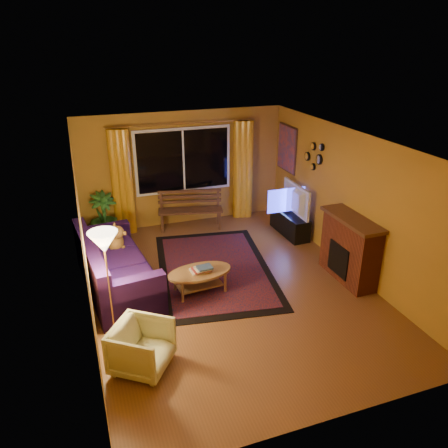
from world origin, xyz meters
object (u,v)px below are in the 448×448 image
object	(u,v)px
sofa	(116,264)
armchair	(142,345)
bench	(191,219)
coffee_table	(200,281)
tv_console	(290,224)
floor_lamp	(109,284)

from	to	relation	value
sofa	armchair	xyz separation A→B (m)	(0.07, -2.05, -0.11)
bench	coffee_table	world-z (taller)	bench
tv_console	floor_lamp	bearing A→B (deg)	-152.78
bench	sofa	bearing A→B (deg)	-119.64
sofa	tv_console	world-z (taller)	sofa
sofa	coffee_table	xyz separation A→B (m)	(1.27, -0.56, -0.27)
bench	armchair	distance (m)	4.43
coffee_table	armchair	bearing A→B (deg)	-129.00
sofa	floor_lamp	xyz separation A→B (m)	(-0.21, -1.17, 0.34)
bench	tv_console	xyz separation A→B (m)	(1.93, -0.99, 0.03)
sofa	armchair	distance (m)	2.05
armchair	sofa	bearing A→B (deg)	37.48
floor_lamp	sofa	bearing A→B (deg)	79.96
bench	armchair	size ratio (longest dim) A/B	1.98
bench	sofa	world-z (taller)	sofa
tv_console	armchair	bearing A→B (deg)	-141.95
bench	sofa	size ratio (longest dim) A/B	0.61
armchair	coffee_table	xyz separation A→B (m)	(1.21, 1.49, -0.15)
armchair	coffee_table	size ratio (longest dim) A/B	0.65
sofa	bench	bearing A→B (deg)	41.32
bench	tv_console	size ratio (longest dim) A/B	1.24
sofa	tv_console	bearing A→B (deg)	8.68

